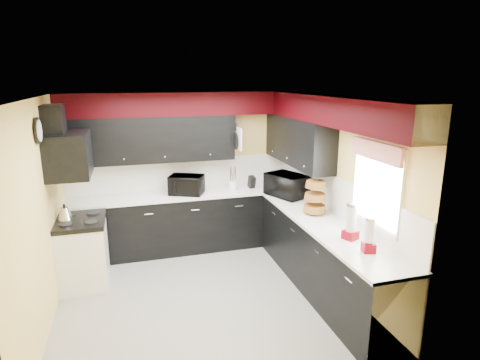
% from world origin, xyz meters
% --- Properties ---
extents(ground, '(3.60, 3.60, 0.00)m').
position_xyz_m(ground, '(0.00, 0.00, 0.00)').
color(ground, gray).
rests_on(ground, ground).
extents(wall_back, '(3.60, 0.06, 2.50)m').
position_xyz_m(wall_back, '(0.00, 1.80, 1.25)').
color(wall_back, '#E0C666').
rests_on(wall_back, ground).
extents(wall_right, '(0.06, 3.60, 2.50)m').
position_xyz_m(wall_right, '(1.80, 0.00, 1.25)').
color(wall_right, '#E0C666').
rests_on(wall_right, ground).
extents(wall_left, '(0.06, 3.60, 2.50)m').
position_xyz_m(wall_left, '(-1.80, 0.00, 1.25)').
color(wall_left, '#E0C666').
rests_on(wall_left, ground).
extents(ceiling, '(3.60, 3.60, 0.06)m').
position_xyz_m(ceiling, '(0.00, 0.00, 2.50)').
color(ceiling, white).
rests_on(ceiling, wall_back).
extents(cab_back, '(3.60, 0.60, 0.90)m').
position_xyz_m(cab_back, '(0.00, 1.50, 0.45)').
color(cab_back, black).
rests_on(cab_back, ground).
extents(cab_right, '(0.60, 3.00, 0.90)m').
position_xyz_m(cab_right, '(1.50, -0.30, 0.45)').
color(cab_right, black).
rests_on(cab_right, ground).
extents(counter_back, '(3.62, 0.64, 0.04)m').
position_xyz_m(counter_back, '(0.00, 1.50, 0.92)').
color(counter_back, white).
rests_on(counter_back, cab_back).
extents(counter_right, '(0.64, 3.02, 0.04)m').
position_xyz_m(counter_right, '(1.50, -0.30, 0.92)').
color(counter_right, white).
rests_on(counter_right, cab_right).
extents(splash_back, '(3.60, 0.02, 0.50)m').
position_xyz_m(splash_back, '(0.00, 1.79, 1.19)').
color(splash_back, white).
rests_on(splash_back, counter_back).
extents(splash_right, '(0.02, 3.60, 0.50)m').
position_xyz_m(splash_right, '(1.79, 0.00, 1.19)').
color(splash_right, white).
rests_on(splash_right, counter_right).
extents(upper_back, '(2.60, 0.35, 0.70)m').
position_xyz_m(upper_back, '(-0.50, 1.62, 1.80)').
color(upper_back, black).
rests_on(upper_back, wall_back).
extents(upper_right, '(0.35, 1.80, 0.70)m').
position_xyz_m(upper_right, '(1.62, 0.90, 1.80)').
color(upper_right, black).
rests_on(upper_right, wall_right).
extents(soffit_back, '(3.60, 0.36, 0.35)m').
position_xyz_m(soffit_back, '(0.00, 1.62, 2.33)').
color(soffit_back, black).
rests_on(soffit_back, wall_back).
extents(soffit_right, '(0.36, 3.24, 0.35)m').
position_xyz_m(soffit_right, '(1.62, -0.18, 2.33)').
color(soffit_right, black).
rests_on(soffit_right, wall_right).
extents(stove, '(0.60, 0.75, 0.86)m').
position_xyz_m(stove, '(-1.50, 0.75, 0.43)').
color(stove, white).
rests_on(stove, ground).
extents(cooktop, '(0.62, 0.77, 0.06)m').
position_xyz_m(cooktop, '(-1.50, 0.75, 0.89)').
color(cooktop, black).
rests_on(cooktop, stove).
extents(hood, '(0.50, 0.78, 0.55)m').
position_xyz_m(hood, '(-1.55, 0.75, 1.78)').
color(hood, black).
rests_on(hood, wall_left).
extents(hood_duct, '(0.24, 0.40, 0.40)m').
position_xyz_m(hood_duct, '(-1.68, 0.75, 2.20)').
color(hood_duct, black).
rests_on(hood_duct, wall_left).
extents(window, '(0.03, 0.86, 0.96)m').
position_xyz_m(window, '(1.79, -0.90, 1.55)').
color(window, white).
rests_on(window, wall_right).
extents(valance, '(0.04, 0.88, 0.20)m').
position_xyz_m(valance, '(1.73, -0.90, 1.95)').
color(valance, red).
rests_on(valance, wall_right).
extents(pan_top, '(0.03, 0.22, 0.40)m').
position_xyz_m(pan_top, '(0.82, 1.55, 2.00)').
color(pan_top, black).
rests_on(pan_top, upper_back).
extents(pan_mid, '(0.03, 0.28, 0.46)m').
position_xyz_m(pan_mid, '(0.82, 1.42, 1.75)').
color(pan_mid, black).
rests_on(pan_mid, upper_back).
extents(pan_low, '(0.03, 0.24, 0.42)m').
position_xyz_m(pan_low, '(0.82, 1.68, 1.72)').
color(pan_low, black).
rests_on(pan_low, upper_back).
extents(cut_board, '(0.03, 0.26, 0.35)m').
position_xyz_m(cut_board, '(0.83, 1.30, 1.80)').
color(cut_board, white).
rests_on(cut_board, upper_back).
extents(baskets, '(0.27, 0.27, 0.50)m').
position_xyz_m(baskets, '(1.52, 0.05, 1.18)').
color(baskets, brown).
rests_on(baskets, upper_right).
extents(clock, '(0.03, 0.30, 0.30)m').
position_xyz_m(clock, '(-1.77, 0.25, 2.15)').
color(clock, black).
rests_on(clock, wall_left).
extents(deco_plate, '(0.03, 0.24, 0.24)m').
position_xyz_m(deco_plate, '(1.77, -0.35, 2.25)').
color(deco_plate, white).
rests_on(deco_plate, wall_right).
extents(toaster_oven, '(0.64, 0.60, 0.29)m').
position_xyz_m(toaster_oven, '(0.01, 1.46, 1.09)').
color(toaster_oven, black).
rests_on(toaster_oven, counter_back).
extents(microwave, '(0.63, 0.74, 0.34)m').
position_xyz_m(microwave, '(1.48, 0.92, 1.11)').
color(microwave, black).
rests_on(microwave, counter_right).
extents(utensil_crock, '(0.17, 0.17, 0.15)m').
position_xyz_m(utensil_crock, '(0.78, 1.49, 1.01)').
color(utensil_crock, white).
rests_on(utensil_crock, counter_back).
extents(knife_block, '(0.10, 0.13, 0.20)m').
position_xyz_m(knife_block, '(1.10, 1.51, 1.04)').
color(knife_block, black).
rests_on(knife_block, counter_back).
extents(kettle, '(0.24, 0.24, 0.16)m').
position_xyz_m(kettle, '(-1.68, 0.80, 1.00)').
color(kettle, silver).
rests_on(kettle, cooktop).
extents(dispenser_a, '(0.19, 0.19, 0.40)m').
position_xyz_m(dispenser_a, '(1.52, -0.85, 1.14)').
color(dispenser_a, '#62080E').
rests_on(dispenser_a, counter_right).
extents(dispenser_b, '(0.15, 0.15, 0.34)m').
position_xyz_m(dispenser_b, '(1.52, -1.22, 1.11)').
color(dispenser_b, '#600007').
rests_on(dispenser_b, counter_right).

